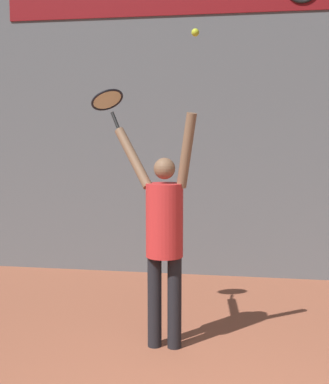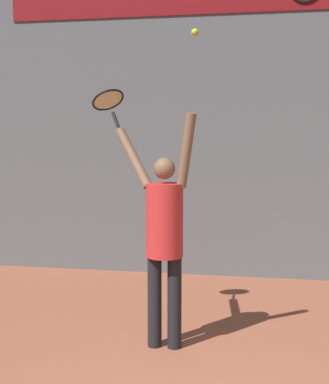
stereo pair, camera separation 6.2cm
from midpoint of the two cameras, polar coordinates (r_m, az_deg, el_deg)
name	(u,v)px [view 2 (the right image)]	position (r m, az deg, el deg)	size (l,w,h in m)	color
back_wall	(246,95)	(7.42, 8.91, 10.18)	(18.00, 0.10, 5.00)	slate
tennis_player	(164,231)	(4.88, 0.32, -4.16)	(0.86, 0.50, 2.16)	black
tennis_racket	(109,102)	(5.35, -5.65, 9.58)	(0.43, 0.43, 0.41)	black
tennis_ball	(195,32)	(4.71, 3.67, 16.63)	(0.07, 0.07, 0.07)	#CCDB2D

